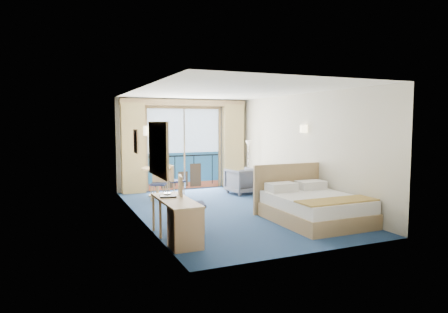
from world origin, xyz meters
TOP-DOWN VIEW (x-y plane):
  - floor at (0.00, 0.00)m, footprint 6.50×6.50m
  - room_walls at (0.00, 0.00)m, footprint 4.04×6.54m
  - balcony_door at (-0.01, 3.22)m, footprint 2.36×0.03m
  - curtain_left at (-1.55, 3.07)m, footprint 0.65×0.22m
  - curtain_right at (1.55, 3.07)m, footprint 0.65×0.22m
  - pelmet at (0.00, 3.10)m, footprint 3.80×0.25m
  - mirror at (-1.97, -1.50)m, footprint 0.05×1.25m
  - wall_print at (-1.97, 0.45)m, footprint 0.04×0.42m
  - sconce_left at (-1.94, -0.60)m, footprint 0.18×0.18m
  - sconce_right at (1.94, -0.15)m, footprint 0.18×0.18m
  - bed at (1.19, -1.62)m, footprint 1.73×2.06m
  - nightstand at (1.76, -0.24)m, footprint 0.45×0.42m
  - phone at (1.79, -0.26)m, footprint 0.18×0.15m
  - armchair at (1.24, 1.78)m, footprint 0.89×0.91m
  - floor_lamp at (1.71, 2.35)m, footprint 0.20×0.20m
  - desk at (-1.73, -2.13)m, footprint 0.51×1.49m
  - desk_chair at (-1.42, -1.38)m, footprint 0.54×0.54m
  - folder at (-1.80, -1.46)m, footprint 0.32×0.27m
  - desk_lamp at (-1.76, -1.30)m, footprint 0.13×0.13m
  - round_table at (-1.04, 2.37)m, footprint 0.86×0.86m
  - table_chair_a at (-0.65, 2.13)m, footprint 0.43×0.43m
  - table_chair_b at (-1.14, 1.82)m, footprint 0.51×0.51m

SIDE VIEW (x-z plane):
  - floor at x=0.00m, z-range 0.00..0.00m
  - nightstand at x=1.76m, z-range 0.00..0.58m
  - bed at x=1.19m, z-range -0.24..0.85m
  - armchair at x=1.24m, z-range 0.00..0.72m
  - desk at x=-1.73m, z-range 0.04..0.74m
  - table_chair_a at x=-0.65m, z-range 0.06..0.92m
  - table_chair_b at x=-1.14m, z-range 0.06..0.94m
  - round_table at x=-1.04m, z-range 0.20..0.98m
  - desk_chair at x=-1.42m, z-range 0.07..1.12m
  - phone at x=1.79m, z-range 0.58..0.66m
  - folder at x=-1.80m, z-range 0.70..0.73m
  - desk_lamp at x=-1.76m, z-range 0.82..1.31m
  - floor_lamp at x=1.71m, z-range 0.38..1.84m
  - balcony_door at x=-0.01m, z-range -0.12..2.40m
  - curtain_left at x=-1.55m, z-range 0.00..2.55m
  - curtain_right at x=1.55m, z-range 0.00..2.55m
  - mirror at x=-1.97m, z-range 1.08..2.03m
  - wall_print at x=-1.97m, z-range 1.34..1.86m
  - room_walls at x=0.00m, z-range 0.42..3.14m
  - sconce_left at x=-1.94m, z-range 1.76..1.94m
  - sconce_right at x=1.94m, z-range 1.76..1.94m
  - pelmet at x=0.00m, z-range 2.49..2.67m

